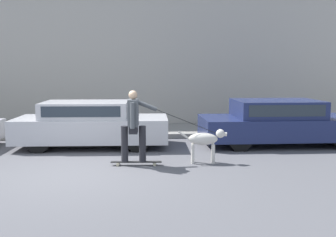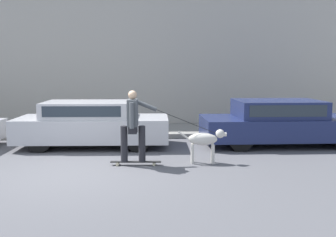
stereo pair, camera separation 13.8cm
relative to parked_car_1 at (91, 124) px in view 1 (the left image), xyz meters
name	(u,v)px [view 1 (the left image)]	position (x,y,z in m)	size (l,w,h in m)	color
ground_plane	(77,174)	(0.07, -2.79, -0.62)	(36.00, 36.00, 0.00)	#545459
back_wall	(104,54)	(0.07, 3.57, 2.02)	(32.00, 0.30, 5.28)	#ADA89E
sidewalk_curb	(102,131)	(0.07, 2.24, -0.55)	(30.00, 2.31, 0.15)	gray
parked_car_1	(91,124)	(0.00, 0.00, 0.00)	(4.12, 1.77, 1.25)	black
parked_car_2	(281,123)	(5.30, 0.00, 0.00)	(4.56, 1.88, 1.26)	black
dog	(205,140)	(2.83, -2.05, -0.09)	(1.10, 0.32, 0.78)	beige
skateboarder	(134,123)	(1.23, -2.17, 0.32)	(2.47, 0.63, 1.67)	beige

